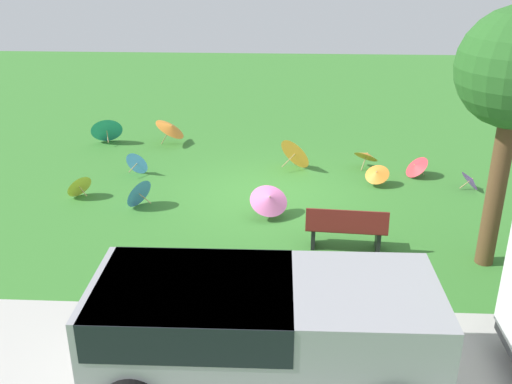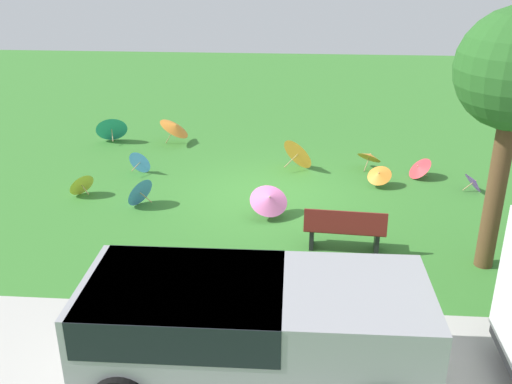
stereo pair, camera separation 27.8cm
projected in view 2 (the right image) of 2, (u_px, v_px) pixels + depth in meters
name	position (u px, v px, depth m)	size (l,w,h in m)	color
ground	(267.00, 195.00, 14.10)	(40.00, 40.00, 0.00)	#387A2D
road_strip	(238.00, 384.00, 8.03)	(40.00, 3.74, 0.01)	#B2AFA8
van_dark	(243.00, 324.00, 7.79)	(4.62, 2.16, 1.53)	#99999E
park_bench	(345.00, 229.00, 11.38)	(1.63, 0.59, 0.90)	maroon
parasol_orange_0	(370.00, 156.00, 15.60)	(0.88, 0.87, 0.61)	tan
parasol_teal_0	(111.00, 128.00, 17.77)	(1.11, 0.92, 0.89)	tan
parasol_yellow_0	(80.00, 183.00, 13.97)	(0.73, 0.76, 0.62)	tan
parasol_purple_0	(474.00, 182.00, 14.22)	(0.54, 0.65, 0.51)	tan
parasol_orange_1	(300.00, 152.00, 15.59)	(1.09, 1.09, 0.92)	tan
parasol_pink_0	(269.00, 199.00, 12.78)	(1.04, 1.01, 0.75)	tan
parasol_red_1	(419.00, 167.00, 15.05)	(0.73, 0.80, 0.56)	tan
parasol_blue_1	(141.00, 161.00, 15.36)	(0.72, 0.68, 0.66)	tan
parasol_orange_2	(175.00, 127.00, 17.53)	(0.95, 1.00, 0.85)	tan
parasol_orange_3	(379.00, 174.00, 14.44)	(0.80, 0.78, 0.56)	tan
parasol_blue_2	(138.00, 191.00, 13.41)	(0.73, 0.83, 0.72)	tan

